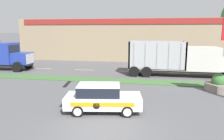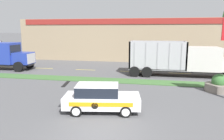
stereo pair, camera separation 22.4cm
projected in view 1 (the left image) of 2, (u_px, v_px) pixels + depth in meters
ground_plane at (102, 134)px, 9.93m from camera, size 600.00×600.00×0.00m
grass_verge at (128, 81)px, 20.12m from camera, size 120.00×1.87×0.06m
centre_line_1 at (4, 67)px, 27.90m from camera, size 2.40×0.14×0.01m
centre_line_2 at (43, 68)px, 26.92m from camera, size 2.40×0.14×0.01m
centre_line_3 at (85, 70)px, 25.94m from camera, size 2.40×0.14×0.01m
centre_line_4 at (130, 71)px, 24.96m from camera, size 2.40×0.14×0.01m
centre_line_5 at (179, 73)px, 23.98m from camera, size 2.40×0.14×0.01m
dump_truck_lead at (192, 61)px, 22.01m from camera, size 11.26×2.71×3.54m
rally_car at (102, 98)px, 12.58m from camera, size 4.57×2.42×1.65m
stone_planter at (219, 85)px, 16.93m from camera, size 2.04×2.04×1.36m
store_building_backdrop at (148, 39)px, 36.92m from camera, size 40.31×12.10×6.34m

